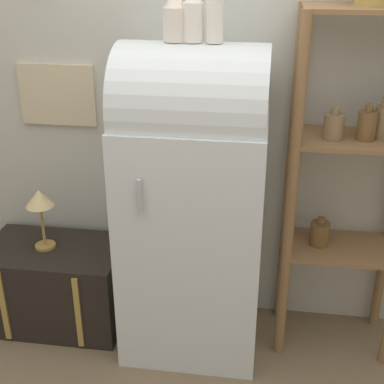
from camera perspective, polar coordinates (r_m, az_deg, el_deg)
The scene contains 9 objects.
ground_plane at distance 2.89m, azimuth -0.64°, elevation -18.12°, with size 12.00×12.00×0.00m, color #7A664C.
wall_back at distance 2.76m, azimuth 1.03°, elevation 11.84°, with size 7.00×0.09×2.70m.
refrigerator at distance 2.63m, azimuth 0.13°, elevation -0.96°, with size 0.69×0.63×1.59m.
suitcase_trunk at distance 3.14m, azimuth -14.21°, elevation -9.52°, with size 0.75×0.47×0.47m.
shelf_unit at distance 2.65m, azimuth 16.55°, elevation 2.40°, with size 0.59×0.37×1.74m.
vase_left at distance 2.40m, azimuth -1.85°, elevation 18.15°, with size 0.10×0.10×0.22m.
vase_center at distance 2.38m, azimuth 0.02°, elevation 18.47°, with size 0.09×0.09×0.25m.
vase_right at distance 2.36m, azimuth 2.46°, elevation 18.81°, with size 0.07×0.07×0.28m.
desk_lamp at distance 2.92m, azimuth -15.93°, elevation -1.15°, with size 0.15×0.15×0.34m.
Camera 1 is at (0.34, -2.09, 1.97)m, focal length 50.00 mm.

